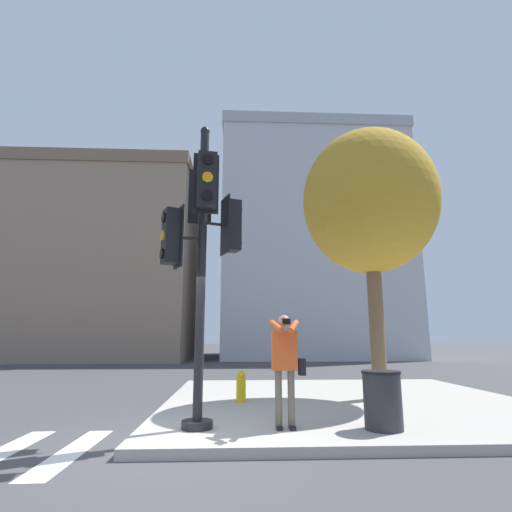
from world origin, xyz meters
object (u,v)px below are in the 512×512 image
(person_photographer, at_px, (285,359))
(fire_hydrant, at_px, (241,386))
(street_tree, at_px, (369,202))
(trash_bin, at_px, (382,400))
(traffic_signal_pole, at_px, (202,235))

(person_photographer, xyz_separation_m, fire_hydrant, (-0.67, 2.56, -0.71))
(fire_hydrant, bearing_deg, street_tree, 5.72)
(street_tree, bearing_deg, person_photographer, -131.23)
(street_tree, distance_m, trash_bin, 5.33)
(trash_bin, bearing_deg, fire_hydrant, 128.19)
(fire_hydrant, height_order, trash_bin, trash_bin)
(traffic_signal_pole, height_order, trash_bin, traffic_signal_pole)
(traffic_signal_pole, height_order, person_photographer, traffic_signal_pole)
(traffic_signal_pole, distance_m, fire_hydrant, 3.79)
(traffic_signal_pole, xyz_separation_m, trash_bin, (2.85, -0.21, -2.63))
(traffic_signal_pole, relative_size, fire_hydrant, 7.69)
(street_tree, height_order, trash_bin, street_tree)
(person_photographer, relative_size, street_tree, 0.26)
(street_tree, relative_size, trash_bin, 7.58)
(fire_hydrant, bearing_deg, trash_bin, -51.81)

